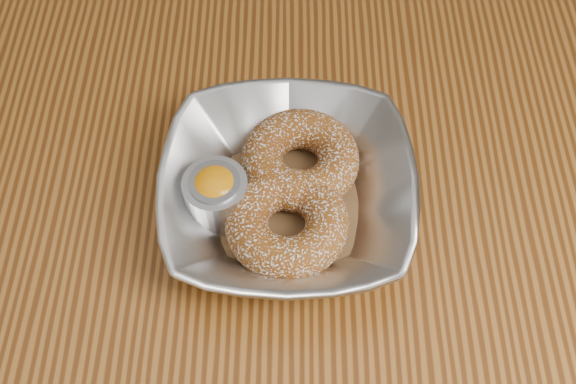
{
  "coord_description": "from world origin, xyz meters",
  "views": [
    {
      "loc": [
        0.03,
        -0.38,
        1.3
      ],
      "look_at": [
        0.02,
        -0.05,
        0.78
      ],
      "focal_mm": 42.0,
      "sensor_mm": 36.0,
      "label": 1
    }
  ],
  "objects_px": {
    "table": "(267,217)",
    "serving_bowl": "(288,193)",
    "donut_back": "(300,159)",
    "ramekin": "(216,195)",
    "donut_front": "(287,223)"
  },
  "relations": [
    {
      "from": "table",
      "to": "serving_bowl",
      "type": "distance_m",
      "value": 0.14
    },
    {
      "from": "serving_bowl",
      "to": "ramekin",
      "type": "xyz_separation_m",
      "value": [
        -0.06,
        -0.01,
        0.01
      ]
    },
    {
      "from": "serving_bowl",
      "to": "donut_back",
      "type": "height_order",
      "value": "serving_bowl"
    },
    {
      "from": "donut_back",
      "to": "ramekin",
      "type": "height_order",
      "value": "ramekin"
    },
    {
      "from": "table",
      "to": "ramekin",
      "type": "height_order",
      "value": "ramekin"
    },
    {
      "from": "serving_bowl",
      "to": "donut_front",
      "type": "xyz_separation_m",
      "value": [
        -0.0,
        -0.03,
        0.0
      ]
    },
    {
      "from": "table",
      "to": "ramekin",
      "type": "relative_size",
      "value": 20.52
    },
    {
      "from": "table",
      "to": "donut_back",
      "type": "relative_size",
      "value": 10.71
    },
    {
      "from": "table",
      "to": "donut_back",
      "type": "bearing_deg",
      "value": -17.5
    },
    {
      "from": "donut_back",
      "to": "donut_front",
      "type": "height_order",
      "value": "same"
    },
    {
      "from": "table",
      "to": "serving_bowl",
      "type": "height_order",
      "value": "serving_bowl"
    },
    {
      "from": "donut_back",
      "to": "ramekin",
      "type": "distance_m",
      "value": 0.09
    },
    {
      "from": "donut_back",
      "to": "donut_front",
      "type": "distance_m",
      "value": 0.07
    },
    {
      "from": "donut_front",
      "to": "ramekin",
      "type": "relative_size",
      "value": 1.9
    },
    {
      "from": "donut_front",
      "to": "ramekin",
      "type": "bearing_deg",
      "value": 158.35
    }
  ]
}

